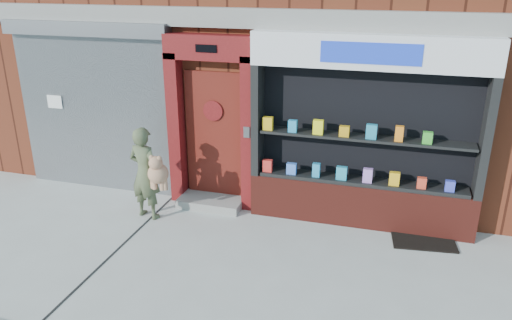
% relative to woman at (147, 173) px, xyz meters
% --- Properties ---
extents(ground, '(80.00, 80.00, 0.00)m').
position_rel_woman_xyz_m(ground, '(1.58, -1.04, -0.79)').
color(ground, '#9E9E99').
rests_on(ground, ground).
extents(shutter_bay, '(3.10, 0.30, 3.04)m').
position_rel_woman_xyz_m(shutter_bay, '(-1.42, 0.89, 0.93)').
color(shutter_bay, gray).
rests_on(shutter_bay, ground).
extents(red_door_bay, '(1.52, 0.58, 2.90)m').
position_rel_woman_xyz_m(red_door_bay, '(0.83, 0.82, 0.67)').
color(red_door_bay, '#550E0F').
rests_on(red_door_bay, ground).
extents(pharmacy_bay, '(3.50, 0.41, 3.00)m').
position_rel_woman_xyz_m(pharmacy_bay, '(3.32, 0.77, 0.59)').
color(pharmacy_bay, maroon).
rests_on(pharmacy_bay, ground).
extents(woman, '(0.77, 0.51, 1.55)m').
position_rel_woman_xyz_m(woman, '(0.00, 0.00, 0.00)').
color(woman, '#4B5538').
rests_on(woman, ground).
extents(doormat, '(0.99, 0.75, 0.02)m').
position_rel_woman_xyz_m(doormat, '(4.34, 0.45, -0.78)').
color(doormat, black).
rests_on(doormat, ground).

